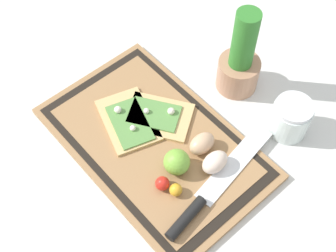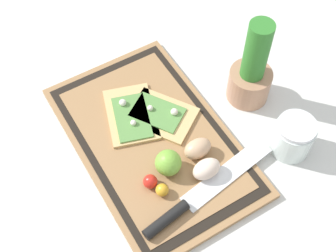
{
  "view_description": "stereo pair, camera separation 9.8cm",
  "coord_description": "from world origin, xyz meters",
  "px_view_note": "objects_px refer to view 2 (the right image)",
  "views": [
    {
      "loc": [
        0.41,
        -0.32,
        0.85
      ],
      "look_at": [
        0.0,
        0.04,
        0.03
      ],
      "focal_mm": 50.0,
      "sensor_mm": 36.0,
      "label": 1
    },
    {
      "loc": [
        0.47,
        -0.24,
        0.85
      ],
      "look_at": [
        0.0,
        0.04,
        0.03
      ],
      "focal_mm": 50.0,
      "sensor_mm": 36.0,
      "label": 2
    }
  ],
  "objects_px": {
    "cherry_tomato_yellow": "(162,190)",
    "sauce_jar": "(292,138)",
    "pizza_slice_far": "(161,115)",
    "lime": "(168,163)",
    "pizza_slice_near": "(131,115)",
    "egg_brown": "(198,149)",
    "knife": "(189,203)",
    "cherry_tomato_red": "(150,182)",
    "egg_pink": "(206,169)",
    "herb_pot": "(250,72)"
  },
  "relations": [
    {
      "from": "lime",
      "to": "herb_pot",
      "type": "xyz_separation_m",
      "value": [
        -0.08,
        0.26,
        0.03
      ]
    },
    {
      "from": "knife",
      "to": "herb_pot",
      "type": "relative_size",
      "value": 1.46
    },
    {
      "from": "sauce_jar",
      "to": "pizza_slice_far",
      "type": "bearing_deg",
      "value": -135.33
    },
    {
      "from": "egg_brown",
      "to": "lime",
      "type": "relative_size",
      "value": 1.11
    },
    {
      "from": "egg_pink",
      "to": "lime",
      "type": "height_order",
      "value": "lime"
    },
    {
      "from": "pizza_slice_far",
      "to": "herb_pot",
      "type": "relative_size",
      "value": 0.79
    },
    {
      "from": "pizza_slice_near",
      "to": "egg_brown",
      "type": "bearing_deg",
      "value": 25.41
    },
    {
      "from": "egg_pink",
      "to": "cherry_tomato_yellow",
      "type": "height_order",
      "value": "egg_pink"
    },
    {
      "from": "sauce_jar",
      "to": "cherry_tomato_red",
      "type": "bearing_deg",
      "value": -102.63
    },
    {
      "from": "lime",
      "to": "herb_pot",
      "type": "height_order",
      "value": "herb_pot"
    },
    {
      "from": "cherry_tomato_red",
      "to": "sauce_jar",
      "type": "xyz_separation_m",
      "value": [
        0.07,
        0.3,
        0.01
      ]
    },
    {
      "from": "pizza_slice_near",
      "to": "egg_brown",
      "type": "relative_size",
      "value": 2.95
    },
    {
      "from": "knife",
      "to": "cherry_tomato_red",
      "type": "bearing_deg",
      "value": -150.35
    },
    {
      "from": "herb_pot",
      "to": "egg_pink",
      "type": "bearing_deg",
      "value": -56.31
    },
    {
      "from": "cherry_tomato_yellow",
      "to": "pizza_slice_far",
      "type": "bearing_deg",
      "value": 150.34
    },
    {
      "from": "cherry_tomato_red",
      "to": "cherry_tomato_yellow",
      "type": "xyz_separation_m",
      "value": [
        0.03,
        0.01,
        -0.0
      ]
    },
    {
      "from": "egg_brown",
      "to": "sauce_jar",
      "type": "height_order",
      "value": "sauce_jar"
    },
    {
      "from": "egg_brown",
      "to": "cherry_tomato_yellow",
      "type": "height_order",
      "value": "egg_brown"
    },
    {
      "from": "herb_pot",
      "to": "knife",
      "type": "bearing_deg",
      "value": -57.11
    },
    {
      "from": "egg_brown",
      "to": "cherry_tomato_red",
      "type": "bearing_deg",
      "value": -83.9
    },
    {
      "from": "knife",
      "to": "egg_brown",
      "type": "xyz_separation_m",
      "value": [
        -0.09,
        0.08,
        0.01
      ]
    },
    {
      "from": "cherry_tomato_yellow",
      "to": "knife",
      "type": "bearing_deg",
      "value": 33.55
    },
    {
      "from": "egg_pink",
      "to": "sauce_jar",
      "type": "relative_size",
      "value": 0.69
    },
    {
      "from": "egg_brown",
      "to": "herb_pot",
      "type": "bearing_deg",
      "value": 114.07
    },
    {
      "from": "egg_brown",
      "to": "egg_pink",
      "type": "relative_size",
      "value": 1.0
    },
    {
      "from": "knife",
      "to": "cherry_tomato_red",
      "type": "height_order",
      "value": "cherry_tomato_red"
    },
    {
      "from": "pizza_slice_far",
      "to": "lime",
      "type": "relative_size",
      "value": 3.2
    },
    {
      "from": "egg_brown",
      "to": "cherry_tomato_red",
      "type": "xyz_separation_m",
      "value": [
        0.01,
        -0.12,
        -0.01
      ]
    },
    {
      "from": "cherry_tomato_red",
      "to": "egg_brown",
      "type": "bearing_deg",
      "value": 96.1
    },
    {
      "from": "cherry_tomato_yellow",
      "to": "sauce_jar",
      "type": "height_order",
      "value": "sauce_jar"
    },
    {
      "from": "egg_brown",
      "to": "sauce_jar",
      "type": "relative_size",
      "value": 0.69
    },
    {
      "from": "egg_brown",
      "to": "sauce_jar",
      "type": "xyz_separation_m",
      "value": [
        0.08,
        0.18,
        0.0
      ]
    },
    {
      "from": "pizza_slice_near",
      "to": "lime",
      "type": "bearing_deg",
      "value": 0.82
    },
    {
      "from": "knife",
      "to": "egg_pink",
      "type": "bearing_deg",
      "value": 120.39
    },
    {
      "from": "lime",
      "to": "cherry_tomato_yellow",
      "type": "xyz_separation_m",
      "value": [
        0.04,
        -0.04,
        -0.01
      ]
    },
    {
      "from": "lime",
      "to": "cherry_tomato_yellow",
      "type": "relative_size",
      "value": 2.07
    },
    {
      "from": "lime",
      "to": "herb_pot",
      "type": "relative_size",
      "value": 0.25
    },
    {
      "from": "lime",
      "to": "cherry_tomato_yellow",
      "type": "height_order",
      "value": "lime"
    },
    {
      "from": "pizza_slice_far",
      "to": "herb_pot",
      "type": "height_order",
      "value": "herb_pot"
    },
    {
      "from": "lime",
      "to": "egg_brown",
      "type": "bearing_deg",
      "value": 90.65
    },
    {
      "from": "egg_brown",
      "to": "lime",
      "type": "height_order",
      "value": "lime"
    },
    {
      "from": "pizza_slice_near",
      "to": "cherry_tomato_yellow",
      "type": "height_order",
      "value": "cherry_tomato_yellow"
    },
    {
      "from": "egg_brown",
      "to": "cherry_tomato_yellow",
      "type": "xyz_separation_m",
      "value": [
        0.04,
        -0.11,
        -0.01
      ]
    },
    {
      "from": "knife",
      "to": "lime",
      "type": "relative_size",
      "value": 5.94
    },
    {
      "from": "egg_brown",
      "to": "sauce_jar",
      "type": "bearing_deg",
      "value": 66.21
    },
    {
      "from": "lime",
      "to": "herb_pot",
      "type": "distance_m",
      "value": 0.27
    },
    {
      "from": "egg_brown",
      "to": "herb_pot",
      "type": "relative_size",
      "value": 0.27
    },
    {
      "from": "knife",
      "to": "sauce_jar",
      "type": "distance_m",
      "value": 0.26
    },
    {
      "from": "lime",
      "to": "knife",
      "type": "bearing_deg",
      "value": -3.95
    },
    {
      "from": "cherry_tomato_yellow",
      "to": "sauce_jar",
      "type": "xyz_separation_m",
      "value": [
        0.04,
        0.29,
        0.01
      ]
    }
  ]
}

